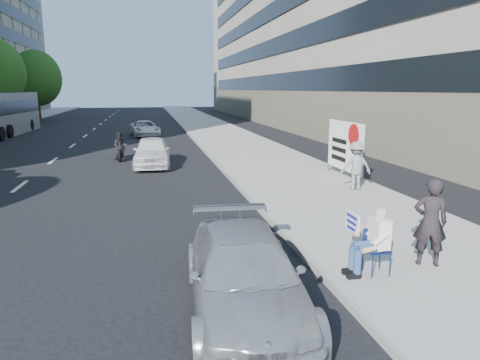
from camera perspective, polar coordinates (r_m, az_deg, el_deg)
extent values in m
plane|color=black|center=(9.86, -1.38, -9.25)|extent=(160.00, 160.00, 0.00)
cube|color=#9A9890|center=(29.79, -1.03, 5.28)|extent=(5.00, 120.00, 0.15)
cube|color=gray|center=(45.54, 13.01, 19.85)|extent=(14.00, 70.00, 20.00)
cylinder|color=#382616|center=(54.41, -25.18, 8.53)|extent=(0.30, 0.30, 2.62)
ellipsoid|color=#1F4612|center=(54.38, -25.51, 12.17)|extent=(5.40, 5.40, 6.21)
cylinder|color=navy|center=(8.37, 17.23, -11.03)|extent=(0.02, 0.02, 0.45)
cylinder|color=navy|center=(8.54, 19.37, -10.70)|extent=(0.02, 0.02, 0.45)
cylinder|color=navy|center=(8.66, 16.05, -10.17)|extent=(0.02, 0.02, 0.45)
cylinder|color=navy|center=(8.83, 18.15, -9.86)|extent=(0.02, 0.02, 0.45)
cube|color=navy|center=(8.51, 17.80, -8.94)|extent=(0.40, 0.40, 0.03)
cube|color=navy|center=(8.60, 17.25, -7.36)|extent=(0.40, 0.02, 0.40)
cylinder|color=navy|center=(8.30, 16.85, -8.80)|extent=(0.44, 0.17, 0.17)
cylinder|color=navy|center=(8.28, 15.40, -10.46)|extent=(0.14, 0.14, 0.46)
cube|color=black|center=(8.36, 14.92, -12.23)|extent=(0.26, 0.11, 0.10)
cylinder|color=navy|center=(8.46, 16.20, -8.35)|extent=(0.44, 0.17, 0.17)
cylinder|color=navy|center=(8.44, 14.77, -9.98)|extent=(0.14, 0.14, 0.46)
cube|color=black|center=(8.52, 14.30, -11.71)|extent=(0.26, 0.11, 0.10)
cube|color=silver|center=(8.41, 18.07, -6.72)|extent=(0.26, 0.42, 0.56)
sphere|color=tan|center=(8.30, 18.24, -4.30)|extent=(0.23, 0.23, 0.23)
ellipsoid|color=gray|center=(8.30, 18.37, -4.09)|extent=(0.22, 0.24, 0.19)
ellipsoid|color=gray|center=(8.28, 17.73, -4.81)|extent=(0.10, 0.14, 0.13)
cylinder|color=silver|center=(8.16, 18.17, -7.51)|extent=(0.30, 0.10, 0.25)
cylinder|color=tan|center=(8.13, 16.85, -8.86)|extent=(0.29, 0.09, 0.14)
cylinder|color=silver|center=(8.58, 16.81, -6.12)|extent=(0.26, 0.20, 0.32)
cylinder|color=tan|center=(8.67, 15.56, -6.55)|extent=(0.30, 0.21, 0.18)
cube|color=white|center=(8.72, 14.75, -5.49)|extent=(0.03, 0.55, 0.40)
imported|color=slate|center=(15.21, 15.20, 1.83)|extent=(1.14, 0.71, 1.68)
imported|color=black|center=(9.18, 24.03, -5.15)|extent=(0.76, 0.65, 1.76)
cylinder|color=#4C4C4C|center=(15.91, 16.21, 3.15)|extent=(0.06, 0.06, 2.20)
cylinder|color=#4C4C4C|center=(18.58, 11.85, 4.58)|extent=(0.06, 0.06, 2.20)
cube|color=white|center=(17.21, 13.83, 4.42)|extent=(0.04, 3.00, 1.90)
cylinder|color=#A50C0C|center=(16.52, 14.89, 5.81)|extent=(0.01, 0.84, 0.84)
cube|color=black|center=(17.62, 13.07, 5.12)|extent=(0.01, 1.30, 0.18)
cube|color=black|center=(17.67, 13.02, 3.99)|extent=(0.01, 1.30, 0.18)
cube|color=black|center=(17.72, 12.96, 2.87)|extent=(0.01, 1.30, 0.18)
imported|color=#A7AAAF|center=(7.08, 0.54, -12.48)|extent=(2.13, 4.53, 1.28)
imported|color=white|center=(20.57, -11.65, 3.73)|extent=(1.81, 4.14, 1.39)
imported|color=white|center=(34.09, -12.58, 6.72)|extent=(2.51, 4.47, 1.18)
cylinder|color=black|center=(22.25, -15.70, 3.17)|extent=(0.19, 0.65, 0.64)
cylinder|color=black|center=(23.63, -15.51, 3.67)|extent=(0.19, 0.65, 0.64)
cube|color=black|center=(22.91, -15.64, 4.00)|extent=(0.38, 1.22, 0.35)
imported|color=black|center=(22.79, -15.67, 4.37)|extent=(0.75, 0.61, 1.42)
cube|color=slate|center=(38.93, -29.29, 7.68)|extent=(2.92, 12.08, 3.30)
cube|color=black|center=(38.56, -27.56, 8.65)|extent=(0.46, 11.50, 1.00)
cylinder|color=black|center=(34.36, -29.24, 5.37)|extent=(0.28, 1.01, 1.00)
cylinder|color=black|center=(36.27, -28.34, 5.74)|extent=(0.28, 1.01, 1.00)
cylinder|color=black|center=(42.71, -29.40, 6.37)|extent=(0.28, 1.01, 1.00)
cylinder|color=black|center=(42.04, -26.13, 6.62)|extent=(0.28, 1.01, 1.00)
cylinder|color=black|center=(44.14, -28.84, 6.56)|extent=(0.28, 1.01, 1.00)
cylinder|color=black|center=(43.50, -25.67, 6.81)|extent=(0.28, 1.01, 1.00)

